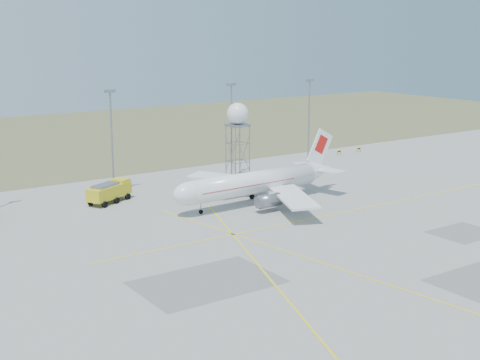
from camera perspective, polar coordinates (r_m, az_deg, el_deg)
ground at (r=88.07m, az=13.79°, el=-8.70°), size 400.00×400.00×0.00m
grass_strip at (r=205.96m, az=-16.57°, el=3.31°), size 400.00×120.00×0.03m
mast_b at (r=132.12m, az=-10.90°, el=3.95°), size 2.20×0.50×20.50m
mast_c at (r=145.48m, az=-0.73°, el=4.95°), size 2.20×0.50×20.50m
mast_d at (r=158.68m, az=5.91°, el=5.53°), size 2.20×0.50×20.50m
taxi_sign_near at (r=175.05m, az=8.45°, el=2.42°), size 1.60×0.17×1.20m
taxi_sign_far at (r=179.84m, az=10.09°, el=2.63°), size 1.60×0.17×1.20m
airliner_main at (r=123.87m, az=1.34°, el=-0.25°), size 37.40×36.33×12.72m
radar_tower at (r=143.19m, az=-0.20°, el=3.71°), size 4.58×4.58×16.58m
fire_truck at (r=127.45m, az=-11.02°, el=-1.06°), size 10.01×7.27×3.85m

